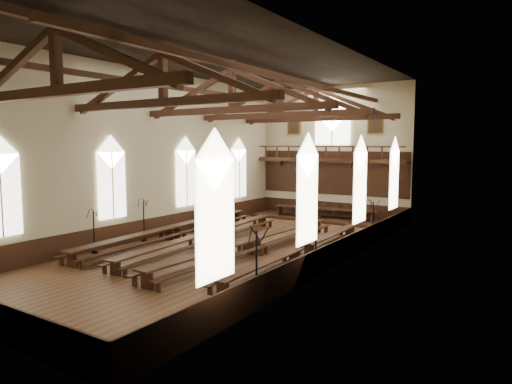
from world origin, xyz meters
The scene contains 21 objects.
ground centered at (0.00, 0.00, 0.00)m, with size 26.00×26.00×0.00m, color brown.
room_walls centered at (0.00, 0.00, 6.46)m, with size 26.00×26.00×26.00m.
wainscot_band centered at (0.00, 0.00, 0.60)m, with size 12.00×26.00×1.20m.
side_windows centered at (0.00, 0.00, 3.74)m, with size 11.85×19.80×4.50m.
end_window centered at (0.00, 12.90, 7.22)m, with size 2.80×0.12×3.80m.
minstrels_gallery centered at (0.00, 12.66, 3.91)m, with size 11.80×1.24×3.70m.
portraits centered at (0.00, 12.90, 7.10)m, with size 7.75×0.09×1.45m.
roof_trusses centered at (0.00, 0.00, 8.22)m, with size 11.70×25.70×2.80m.
refectory_row_a centered at (-4.57, 0.20, 0.59)m, with size 2.12×15.04×0.81m.
refectory_row_b centered at (-1.93, 0.06, 0.53)m, with size 2.00×14.29×0.73m.
refectory_row_c centered at (1.35, -0.12, 0.59)m, with size 1.89×15.04×0.81m.
refectory_row_d centered at (4.07, 0.17, 0.50)m, with size 1.50×13.83×0.69m.
dais centered at (0.12, 11.40, 0.10)m, with size 11.40×2.91×0.19m, color #331B0F.
high_table centered at (0.12, 11.40, 0.81)m, with size 7.79×1.68×0.73m.
high_chairs centered at (0.12, 12.16, 0.72)m, with size 6.73×0.43×0.96m.
candelabrum_left_near centered at (-5.55, -4.55, 0.71)m, with size 0.66×0.71×2.32m.
candelabrum_left_mid centered at (-5.55, -1.11, 0.76)m, with size 0.69×0.77×2.50m.
candelabrum_left_far centered at (-5.55, 5.05, 0.87)m, with size 0.87×0.83×2.88m.
candelabrum_right_near centered at (5.55, -6.24, 0.84)m, with size 0.82×0.81×2.76m.
candelabrum_right_mid centered at (5.55, -1.42, 0.86)m, with size 0.81×0.86×2.85m.
candelabrum_right_far centered at (5.55, 6.23, 0.74)m, with size 0.74×0.70×2.44m.
Camera 1 is at (14.09, -19.44, 5.63)m, focal length 32.00 mm.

